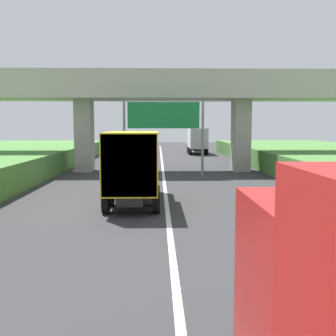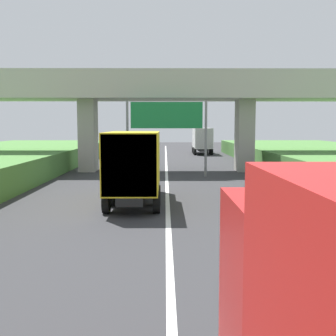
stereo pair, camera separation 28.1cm
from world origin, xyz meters
The scene contains 5 objects.
lane_centre_stripe centered at (0.00, 31.05, 0.00)m, with size 0.20×102.09×0.01m, color white.
overpass_bridge centered at (0.00, 38.81, 6.09)m, with size 40.00×4.80×8.04m.
overhead_highway_sign centered at (0.00, 34.84, 4.11)m, with size 5.88×0.18×5.54m.
truck_yellow centered at (-1.55, 24.26, 1.93)m, with size 2.44×7.30×3.44m.
truck_silver centered at (4.80, 60.04, 1.93)m, with size 2.44×7.30×3.44m.
Camera 1 is at (-0.41, 4.41, 3.70)m, focal length 44.72 mm.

